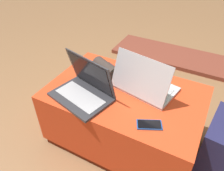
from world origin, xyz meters
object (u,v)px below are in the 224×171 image
(cell_phone, at_px, (149,125))
(wrist_brace, at_px, (105,68))
(laptop_near, at_px, (84,89))
(laptop_far, at_px, (144,84))
(backpack, at_px, (219,147))

(cell_phone, bearing_deg, wrist_brace, 28.86)
(laptop_near, relative_size, laptop_far, 0.98)
(backpack, bearing_deg, cell_phone, 129.59)
(backpack, xyz_separation_m, wrist_brace, (-0.85, 0.07, 0.29))
(wrist_brace, bearing_deg, cell_phone, -35.36)
(laptop_near, relative_size, backpack, 0.85)
(laptop_near, xyz_separation_m, cell_phone, (0.45, -0.04, -0.05))
(laptop_near, distance_m, cell_phone, 0.45)
(laptop_near, height_order, wrist_brace, laptop_near)
(laptop_near, distance_m, backpack, 0.92)
(cell_phone, relative_size, backpack, 0.32)
(backpack, relative_size, wrist_brace, 2.15)
(cell_phone, relative_size, wrist_brace, 0.68)
(cell_phone, height_order, wrist_brace, wrist_brace)
(laptop_near, height_order, cell_phone, laptop_near)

